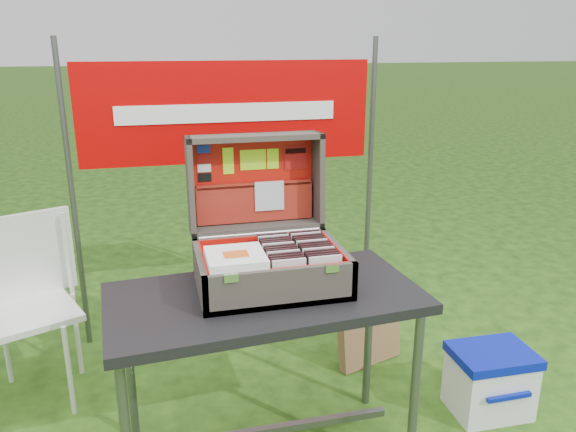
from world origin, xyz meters
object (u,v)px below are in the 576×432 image
object	(u,v)px
table	(266,378)
suitcase	(267,215)
cardboard_box	(369,328)
cooler	(490,381)
chair	(29,315)

from	to	relation	value
table	suitcase	size ratio (longest dim) A/B	2.10
table	cardboard_box	distance (m)	0.91
suitcase	cooler	size ratio (longest dim) A/B	1.57
suitcase	cooler	bearing A→B (deg)	-4.05
suitcase	chair	size ratio (longest dim) A/B	0.64
chair	cardboard_box	distance (m)	1.70
table	cardboard_box	xyz separation A→B (m)	(0.68, 0.58, -0.17)
cooler	cardboard_box	distance (m)	0.66
suitcase	cardboard_box	xyz separation A→B (m)	(0.65, 0.46, -0.83)
cooler	cardboard_box	bearing A→B (deg)	127.17
table	chair	world-z (taller)	chair
table	cardboard_box	bearing A→B (deg)	35.77
table	cooler	bearing A→B (deg)	-2.29
table	cardboard_box	world-z (taller)	table
table	cardboard_box	size ratio (longest dim) A/B	3.00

